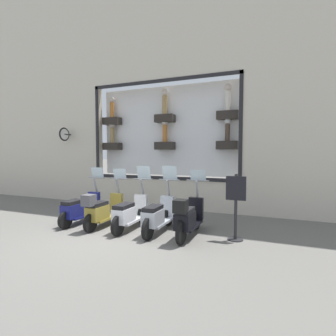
# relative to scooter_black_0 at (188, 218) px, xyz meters

# --- Properties ---
(ground_plane) EXTENTS (120.00, 120.00, 0.00)m
(ground_plane) POSITION_rel_scooter_black_0_xyz_m (-0.61, 1.88, -0.48)
(ground_plane) COLOR #66635E
(building_facade) EXTENTS (1.19, 36.00, 10.10)m
(building_facade) POSITION_rel_scooter_black_0_xyz_m (2.99, 1.88, 4.67)
(building_facade) COLOR beige
(building_facade) RESTS_ON ground_plane
(scooter_black_0) EXTENTS (1.81, 0.60, 1.56)m
(scooter_black_0) POSITION_rel_scooter_black_0_xyz_m (0.00, 0.00, 0.00)
(scooter_black_0) COLOR black
(scooter_black_0) RESTS_ON ground_plane
(scooter_silver_1) EXTENTS (1.80, 0.60, 1.65)m
(scooter_silver_1) POSITION_rel_scooter_black_0_xyz_m (0.06, 0.80, -0.04)
(scooter_silver_1) COLOR black
(scooter_silver_1) RESTS_ON ground_plane
(scooter_white_2) EXTENTS (1.80, 0.60, 1.63)m
(scooter_white_2) POSITION_rel_scooter_black_0_xyz_m (0.06, 1.61, -0.05)
(scooter_white_2) COLOR black
(scooter_white_2) RESTS_ON ground_plane
(scooter_olive_3) EXTENTS (1.79, 0.60, 1.53)m
(scooter_olive_3) POSITION_rel_scooter_black_0_xyz_m (-0.01, 2.41, -0.02)
(scooter_olive_3) COLOR black
(scooter_olive_3) RESTS_ON ground_plane
(scooter_navy_4) EXTENTS (1.79, 0.60, 1.55)m
(scooter_navy_4) POSITION_rel_scooter_black_0_xyz_m (0.05, 3.22, -0.07)
(scooter_navy_4) COLOR black
(scooter_navy_4) RESTS_ON ground_plane
(shop_sign_post) EXTENTS (0.36, 0.45, 1.52)m
(shop_sign_post) POSITION_rel_scooter_black_0_xyz_m (0.26, -1.06, 0.33)
(shop_sign_post) COLOR #232326
(shop_sign_post) RESTS_ON ground_plane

